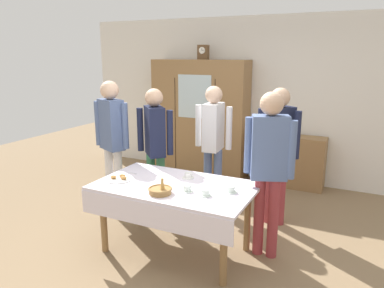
% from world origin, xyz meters
% --- Properties ---
extents(ground_plane, '(12.00, 12.00, 0.00)m').
position_xyz_m(ground_plane, '(0.00, 0.00, 0.00)').
color(ground_plane, '#846B4C').
rests_on(ground_plane, ground).
extents(back_wall, '(6.40, 0.10, 2.70)m').
position_xyz_m(back_wall, '(0.00, 2.65, 1.35)').
color(back_wall, silver).
rests_on(back_wall, ground).
extents(dining_table, '(1.66, 0.99, 0.76)m').
position_xyz_m(dining_table, '(0.00, -0.23, 0.66)').
color(dining_table, olive).
rests_on(dining_table, ground).
extents(wall_cabinet, '(1.68, 0.46, 2.00)m').
position_xyz_m(wall_cabinet, '(-0.90, 2.35, 1.00)').
color(wall_cabinet, olive).
rests_on(wall_cabinet, ground).
extents(mantel_clock, '(0.18, 0.11, 0.24)m').
position_xyz_m(mantel_clock, '(-0.85, 2.35, 2.12)').
color(mantel_clock, brown).
rests_on(mantel_clock, wall_cabinet).
extents(bookshelf_low, '(1.13, 0.35, 0.83)m').
position_xyz_m(bookshelf_low, '(0.65, 2.41, 0.42)').
color(bookshelf_low, olive).
rests_on(bookshelf_low, ground).
extents(book_stack, '(0.17, 0.21, 0.07)m').
position_xyz_m(book_stack, '(0.65, 2.41, 0.87)').
color(book_stack, '#99332D').
rests_on(book_stack, bookshelf_low).
extents(tea_cup_center, '(0.13, 0.13, 0.06)m').
position_xyz_m(tea_cup_center, '(0.60, -0.15, 0.79)').
color(tea_cup_center, silver).
rests_on(tea_cup_center, dining_table).
extents(tea_cup_back_edge, '(0.13, 0.13, 0.06)m').
position_xyz_m(tea_cup_back_edge, '(0.20, -0.32, 0.79)').
color(tea_cup_back_edge, silver).
rests_on(tea_cup_back_edge, dining_table).
extents(tea_cup_mid_right, '(0.13, 0.13, 0.06)m').
position_xyz_m(tea_cup_mid_right, '(0.41, -0.34, 0.79)').
color(tea_cup_mid_right, silver).
rests_on(tea_cup_mid_right, dining_table).
extents(tea_cup_front_edge, '(0.13, 0.13, 0.06)m').
position_xyz_m(tea_cup_front_edge, '(0.03, 0.04, 0.79)').
color(tea_cup_front_edge, white).
rests_on(tea_cup_front_edge, dining_table).
extents(bread_basket, '(0.24, 0.24, 0.16)m').
position_xyz_m(bread_basket, '(-0.01, -0.49, 0.80)').
color(bread_basket, '#9E7542').
rests_on(bread_basket, dining_table).
extents(pastry_plate, '(0.28, 0.28, 0.05)m').
position_xyz_m(pastry_plate, '(-0.62, -0.34, 0.78)').
color(pastry_plate, white).
rests_on(pastry_plate, dining_table).
extents(spoon_far_right, '(0.12, 0.02, 0.01)m').
position_xyz_m(spoon_far_right, '(-0.59, -0.09, 0.77)').
color(spoon_far_right, silver).
rests_on(spoon_far_right, dining_table).
extents(spoon_mid_left, '(0.12, 0.02, 0.01)m').
position_xyz_m(spoon_mid_left, '(0.46, 0.09, 0.77)').
color(spoon_mid_left, silver).
rests_on(spoon_mid_left, dining_table).
extents(spoon_far_left, '(0.12, 0.02, 0.01)m').
position_xyz_m(spoon_far_left, '(0.30, -0.11, 0.77)').
color(spoon_far_left, silver).
rests_on(spoon_far_left, dining_table).
extents(person_near_right_end, '(0.52, 0.40, 1.68)m').
position_xyz_m(person_near_right_end, '(-0.67, 0.49, 1.03)').
color(person_near_right_end, '#33704C').
rests_on(person_near_right_end, ground).
extents(person_behind_table_right, '(0.52, 0.41, 1.71)m').
position_xyz_m(person_behind_table_right, '(0.79, 0.94, 1.05)').
color(person_behind_table_right, '#933338').
rests_on(person_behind_table_right, ground).
extents(person_by_cabinet, '(0.52, 0.33, 1.77)m').
position_xyz_m(person_by_cabinet, '(-1.25, 0.37, 1.09)').
color(person_by_cabinet, silver).
rests_on(person_by_cabinet, ground).
extents(person_beside_shelf, '(0.52, 0.37, 1.69)m').
position_xyz_m(person_beside_shelf, '(-0.09, 1.04, 1.03)').
color(person_beside_shelf, slate).
rests_on(person_beside_shelf, ground).
extents(person_behind_table_left, '(0.52, 0.32, 1.74)m').
position_xyz_m(person_behind_table_left, '(0.89, 0.14, 1.07)').
color(person_behind_table_left, '#933338').
rests_on(person_behind_table_left, ground).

